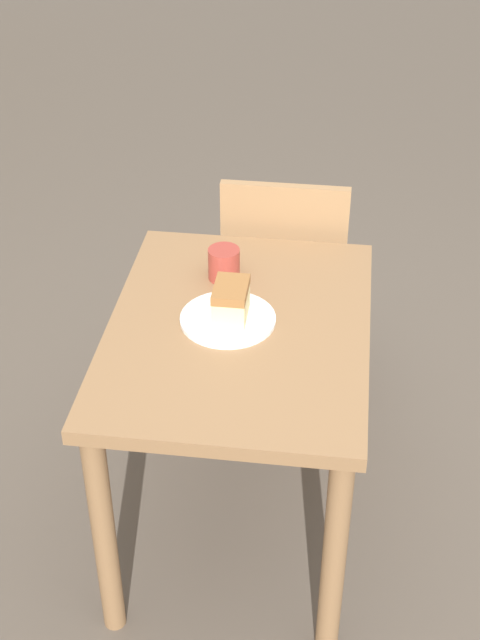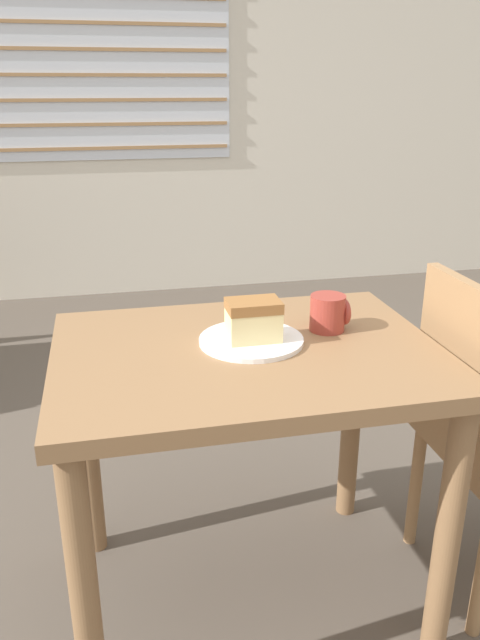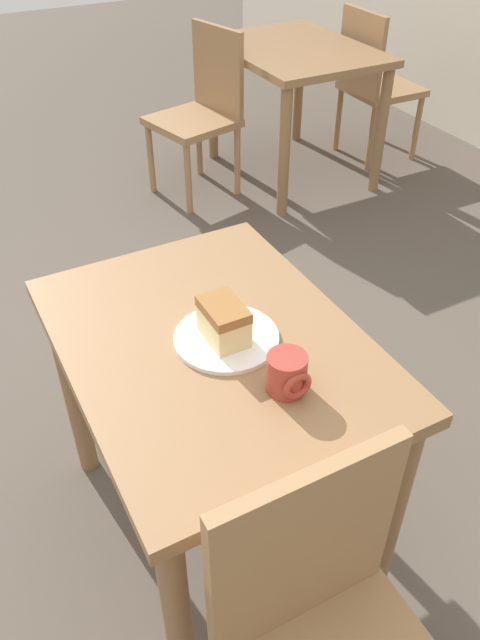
# 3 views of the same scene
# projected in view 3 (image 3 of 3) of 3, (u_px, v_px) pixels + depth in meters

# --- Properties ---
(ground_plane) EXTENTS (14.00, 14.00, 0.00)m
(ground_plane) POSITION_uv_depth(u_px,v_px,m) (153.00, 519.00, 1.96)
(ground_plane) COLOR brown
(dining_table_near) EXTENTS (0.91, 0.68, 0.75)m
(dining_table_near) POSITION_uv_depth(u_px,v_px,m) (213.00, 379.00, 1.57)
(dining_table_near) COLOR olive
(dining_table_near) RESTS_ON ground_plane
(dining_table_far) EXTENTS (0.96, 0.73, 0.75)m
(dining_table_far) POSITION_uv_depth(u_px,v_px,m) (295.00, 69.00, 3.51)
(dining_table_far) COLOR olive
(dining_table_far) RESTS_ON ground_plane
(chair_far_corner) EXTENTS (0.50, 0.50, 0.89)m
(chair_far_corner) POSITION_uv_depth(u_px,v_px,m) (202.00, 109.00, 3.43)
(chair_far_corner) COLOR #9E754C
(chair_far_corner) RESTS_ON ground_plane
(chair_far_opposite) EXTENTS (0.42, 0.42, 0.89)m
(chair_far_opposite) POSITION_uv_depth(u_px,v_px,m) (374.00, 81.00, 3.79)
(chair_far_opposite) COLOR #9E754C
(chair_far_opposite) RESTS_ON ground_plane
(plate) EXTENTS (0.25, 0.25, 0.01)m
(plate) POSITION_uv_depth(u_px,v_px,m) (226.00, 338.00, 1.48)
(plate) COLOR white
(plate) RESTS_ON dining_table_near
(cake_slice) EXTENTS (0.13, 0.09, 0.10)m
(cake_slice) POSITION_uv_depth(u_px,v_px,m) (224.00, 322.00, 1.44)
(cake_slice) COLOR beige
(cake_slice) RESTS_ON plate
(coffee_mug) EXTENTS (0.10, 0.09, 0.09)m
(coffee_mug) POSITION_uv_depth(u_px,v_px,m) (287.00, 374.00, 1.33)
(coffee_mug) COLOR #9E382D
(coffee_mug) RESTS_ON dining_table_near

